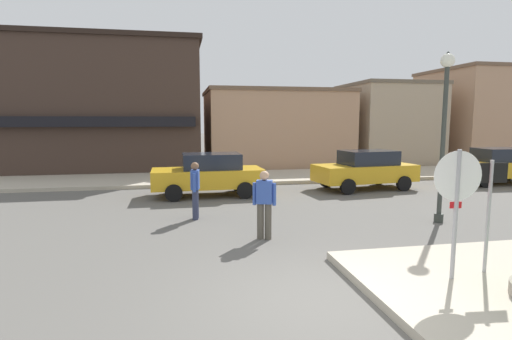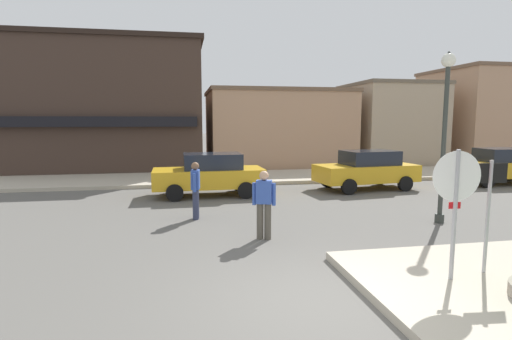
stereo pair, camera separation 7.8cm
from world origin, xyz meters
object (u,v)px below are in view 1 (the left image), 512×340
at_px(one_way_sign, 489,205).
at_px(lamp_post, 445,113).
at_px(parked_car_nearest, 209,174).
at_px(pedestrian_crossing_far, 195,189).
at_px(parked_car_third, 499,165).
at_px(parked_car_second, 365,169).
at_px(pedestrian_crossing_near, 264,203).
at_px(stop_sign, 456,197).

height_order(one_way_sign, lamp_post, lamp_post).
bearing_deg(parked_car_nearest, pedestrian_crossing_far, -100.13).
height_order(one_way_sign, parked_car_third, one_way_sign).
bearing_deg(parked_car_second, lamp_post, -94.55).
height_order(one_way_sign, parked_car_second, one_way_sign).
relative_size(pedestrian_crossing_near, pedestrian_crossing_far, 1.00).
height_order(lamp_post, parked_car_nearest, lamp_post).
relative_size(one_way_sign, lamp_post, 0.46).
relative_size(parked_car_nearest, pedestrian_crossing_near, 2.51).
bearing_deg(pedestrian_crossing_far, parked_car_second, 28.11).
bearing_deg(pedestrian_crossing_far, parked_car_nearest, 79.87).
bearing_deg(pedestrian_crossing_far, one_way_sign, -48.13).
height_order(parked_car_nearest, pedestrian_crossing_near, pedestrian_crossing_near).
bearing_deg(lamp_post, parked_car_nearest, 139.25).
relative_size(one_way_sign, pedestrian_crossing_far, 1.30).
bearing_deg(parked_car_second, parked_car_nearest, -177.83).
bearing_deg(parked_car_nearest, parked_car_third, 2.05).
xyz_separation_m(lamp_post, pedestrian_crossing_near, (-5.00, -0.63, -2.09)).
height_order(parked_car_nearest, pedestrian_crossing_far, pedestrian_crossing_far).
xyz_separation_m(parked_car_third, pedestrian_crossing_far, (-13.27, -3.91, 0.06)).
bearing_deg(parked_car_nearest, pedestrian_crossing_near, -81.19).
distance_m(stop_sign, parked_car_second, 9.64).
bearing_deg(pedestrian_crossing_far, stop_sign, -53.75).
distance_m(stop_sign, lamp_post, 4.81).
xyz_separation_m(lamp_post, parked_car_nearest, (-5.88, 5.07, -2.15)).
xyz_separation_m(one_way_sign, pedestrian_crossing_far, (-4.76, 5.31, -0.46)).
distance_m(lamp_post, pedestrian_crossing_near, 5.45).
bearing_deg(one_way_sign, parked_car_third, 47.29).
bearing_deg(lamp_post, pedestrian_crossing_far, 166.09).
height_order(stop_sign, parked_car_nearest, stop_sign).
distance_m(stop_sign, pedestrian_crossing_far, 6.81).
height_order(parked_car_nearest, parked_car_second, same).
relative_size(parked_car_second, pedestrian_crossing_near, 2.59).
bearing_deg(one_way_sign, pedestrian_crossing_far, 131.87).
bearing_deg(stop_sign, pedestrian_crossing_near, 127.86).
bearing_deg(stop_sign, parked_car_nearest, 110.81).
distance_m(parked_car_second, pedestrian_crossing_far, 7.84).
xyz_separation_m(lamp_post, pedestrian_crossing_far, (-6.50, 1.61, -2.09)).
relative_size(stop_sign, parked_car_third, 0.57).
xyz_separation_m(lamp_post, parked_car_second, (0.42, 5.30, -2.15)).
xyz_separation_m(parked_car_third, pedestrian_crossing_near, (-11.77, -6.15, 0.06)).
relative_size(parked_car_nearest, parked_car_third, 1.00).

